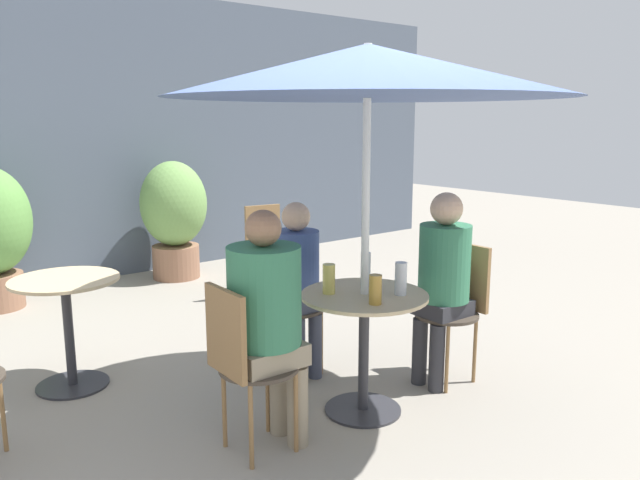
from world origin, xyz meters
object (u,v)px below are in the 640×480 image
(bistro_chair_1, at_px, (285,293))
(beer_glass_2, at_px, (401,279))
(bistro_chair_0, at_px, (457,299))
(bistro_chair_3, at_px, (259,241))
(beer_glass_0, at_px, (329,279))
(beer_glass_1, at_px, (375,290))
(beer_glass_3, at_px, (366,269))
(potted_plant_1, at_px, (174,213))
(seated_person_1, at_px, (298,273))
(cafe_table_near, at_px, (364,326))
(seated_person_0, at_px, (443,272))
(seated_person_2, at_px, (267,311))
(umbrella, at_px, (368,71))
(bistro_chair_2, at_px, (243,355))
(cafe_table_far, at_px, (67,312))

(bistro_chair_1, xyz_separation_m, beer_glass_2, (0.12, -0.94, 0.27))
(bistro_chair_0, xyz_separation_m, bistro_chair_3, (0.09, 2.44, 0.00))
(bistro_chair_3, relative_size, beer_glass_0, 5.24)
(bistro_chair_3, height_order, beer_glass_1, bistro_chair_3)
(bistro_chair_3, bearing_deg, beer_glass_3, 81.60)
(bistro_chair_1, relative_size, beer_glass_1, 5.56)
(potted_plant_1, bearing_deg, seated_person_1, -100.81)
(cafe_table_near, relative_size, beer_glass_2, 3.88)
(cafe_table_near, height_order, beer_glass_0, beer_glass_0)
(cafe_table_near, height_order, beer_glass_3, beer_glass_3)
(beer_glass_2, bearing_deg, seated_person_0, 13.50)
(seated_person_2, bearing_deg, seated_person_0, -90.00)
(umbrella, bearing_deg, seated_person_1, 88.33)
(beer_glass_1, bearing_deg, bistro_chair_0, 9.99)
(bistro_chair_0, distance_m, potted_plant_1, 3.59)
(bistro_chair_3, relative_size, beer_glass_1, 5.56)
(bistro_chair_0, relative_size, beer_glass_3, 4.55)
(cafe_table_near, xyz_separation_m, beer_glass_2, (0.14, -0.14, 0.29))
(seated_person_1, bearing_deg, beer_glass_3, -74.77)
(seated_person_1, bearing_deg, bistro_chair_3, 65.39)
(bistro_chair_2, relative_size, beer_glass_3, 4.55)
(bistro_chair_2, relative_size, seated_person_0, 0.72)
(cafe_table_far, xyz_separation_m, umbrella, (1.21, -1.43, 1.44))
(cafe_table_far, height_order, beer_glass_1, beer_glass_1)
(bistro_chair_1, bearing_deg, potted_plant_1, 80.39)
(seated_person_1, bearing_deg, beer_glass_2, -79.39)
(umbrella, bearing_deg, seated_person_0, -1.67)
(beer_glass_2, xyz_separation_m, potted_plant_1, (0.43, 3.70, -0.11))
(bistro_chair_1, distance_m, beer_glass_2, 0.99)
(bistro_chair_1, bearing_deg, bistro_chair_3, 63.48)
(bistro_chair_0, distance_m, bistro_chair_1, 1.13)
(cafe_table_near, bearing_deg, bistro_chair_3, 69.80)
(bistro_chair_0, bearing_deg, beer_glass_1, -78.34)
(beer_glass_1, bearing_deg, potted_plant_1, 79.93)
(cafe_table_near, relative_size, seated_person_2, 0.58)
(seated_person_0, height_order, seated_person_2, seated_person_2)
(beer_glass_2, xyz_separation_m, beer_glass_3, (-0.00, 0.29, 0.00))
(beer_glass_3, height_order, potted_plant_1, potted_plant_1)
(potted_plant_1, bearing_deg, beer_glass_3, -97.19)
(bistro_chair_3, relative_size, umbrella, 0.41)
(bistro_chair_1, xyz_separation_m, potted_plant_1, (0.55, 2.76, 0.16))
(beer_glass_1, bearing_deg, seated_person_1, 82.49)
(cafe_table_near, height_order, bistro_chair_3, bistro_chair_3)
(bistro_chair_3, bearing_deg, seated_person_1, 73.52)
(seated_person_1, relative_size, umbrella, 0.53)
(bistro_chair_2, relative_size, seated_person_1, 0.76)
(bistro_chair_3, xyz_separation_m, umbrella, (-0.89, -2.42, 1.40))
(beer_glass_1, distance_m, umbrella, 1.16)
(bistro_chair_1, relative_size, potted_plant_1, 0.71)
(cafe_table_far, distance_m, bistro_chair_0, 2.49)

